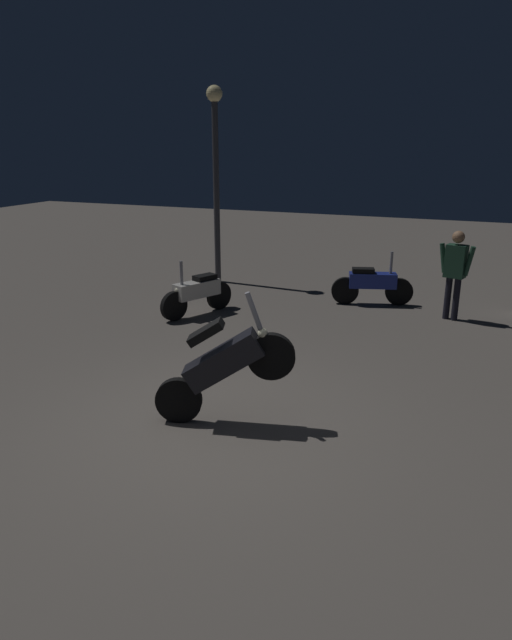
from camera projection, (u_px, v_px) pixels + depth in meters
name	position (u px, v px, depth m)	size (l,w,h in m)	color
ground_plane	(211.00, 423.00, 6.77)	(40.00, 40.00, 0.00)	#605951
motorcycle_black_foreground	(224.00, 365.00, 6.56)	(1.60, 0.64, 1.63)	black
motorcycle_white_parked_left	(197.00, 293.00, 10.86)	(0.78, 1.55, 1.11)	black
motorcycle_blue_parked_right	(372.00, 284.00, 11.54)	(1.62, 0.58, 1.11)	black
person_rider_beside	(455.00, 267.00, 10.39)	(0.66, 0.33, 1.68)	black
streetlamp_far	(216.00, 159.00, 12.71)	(0.36, 0.36, 4.40)	#38383D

